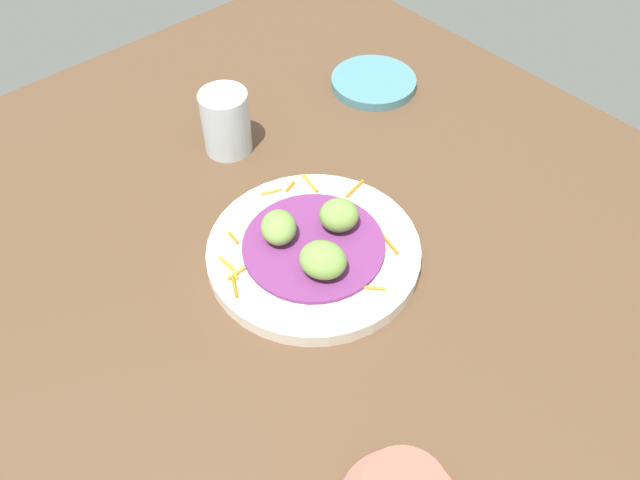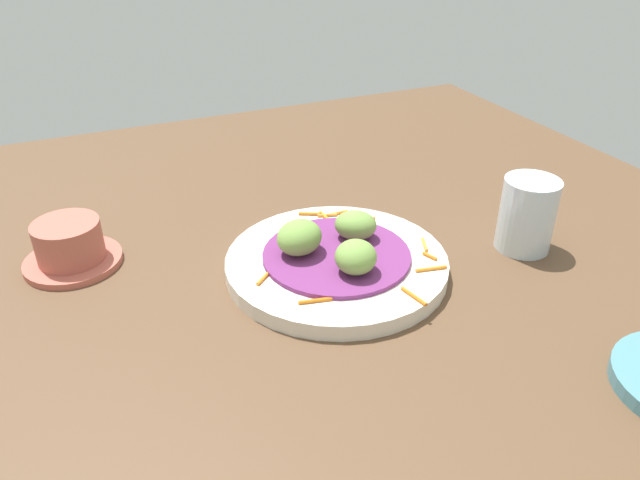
{
  "view_description": "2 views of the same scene",
  "coord_description": "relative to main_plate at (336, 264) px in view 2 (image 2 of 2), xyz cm",
  "views": [
    {
      "loc": [
        -39.68,
        29.19,
        62.0
      ],
      "look_at": [
        -2.03,
        -4.09,
        5.65
      ],
      "focal_mm": 36.72,
      "sensor_mm": 36.0,
      "label": 1
    },
    {
      "loc": [
        -26.73,
        -56.59,
        40.48
      ],
      "look_at": [
        -2.45,
        -2.03,
        5.46
      ],
      "focal_mm": 34.0,
      "sensor_mm": 36.0,
      "label": 2
    }
  ],
  "objects": [
    {
      "name": "guac_scoop_center",
      "position": [
        -3.77,
        1.9,
        3.42
      ],
      "size": [
        7.02,
        6.73,
        3.89
      ],
      "primitive_type": "ellipsoid",
      "rotation": [
        0.0,
        0.0,
        2.04
      ],
      "color": "#759E47",
      "rests_on": "cabbage_bed"
    },
    {
      "name": "guac_scoop_right",
      "position": [
        0.24,
        -4.21,
        3.29
      ],
      "size": [
        6.36,
        6.41,
        3.62
      ],
      "primitive_type": "ellipsoid",
      "rotation": [
        0.0,
        0.0,
        4.14
      ],
      "color": "#759E47",
      "rests_on": "cabbage_bed"
    },
    {
      "name": "guac_scoop_left",
      "position": [
        3.53,
        2.31,
        3.15
      ],
      "size": [
        6.46,
        6.29,
        3.34
      ],
      "primitive_type": "ellipsoid",
      "rotation": [
        0.0,
        0.0,
        5.66
      ],
      "color": "#759E47",
      "rests_on": "cabbage_bed"
    },
    {
      "name": "main_plate",
      "position": [
        0.0,
        0.0,
        0.0
      ],
      "size": [
        25.41,
        25.41,
        1.87
      ],
      "primitive_type": "cylinder",
      "color": "silver",
      "rests_on": "table_surface"
    },
    {
      "name": "terracotta_bowl",
      "position": [
        -27.61,
        13.91,
        1.47
      ],
      "size": [
        11.18,
        11.18,
        5.48
      ],
      "color": "#B75B4C",
      "rests_on": "table_surface"
    },
    {
      "name": "water_glass",
      "position": [
        23.12,
        -4.39,
        3.56
      ],
      "size": [
        6.61,
        6.61,
        9.0
      ],
      "primitive_type": "cylinder",
      "color": "silver",
      "rests_on": "table_surface"
    },
    {
      "name": "carrot_garnish",
      "position": [
        2.79,
        0.6,
        1.13
      ],
      "size": [
        21.47,
        23.64,
        0.4
      ],
      "color": "orange",
      "rests_on": "main_plate"
    },
    {
      "name": "table_surface",
      "position": [
        1.18,
        3.84,
        -1.93
      ],
      "size": [
        110.0,
        110.0,
        2.0
      ],
      "primitive_type": "cube",
      "color": "brown",
      "rests_on": "ground"
    },
    {
      "name": "cabbage_bed",
      "position": [
        0.0,
        -0.0,
        1.2
      ],
      "size": [
        16.9,
        16.9,
        0.54
      ],
      "primitive_type": "cylinder",
      "color": "#702D6B",
      "rests_on": "main_plate"
    }
  ]
}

